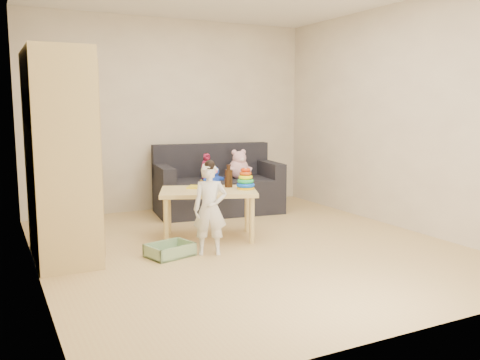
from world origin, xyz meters
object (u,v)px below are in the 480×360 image
sofa (218,196)px  toddler (210,210)px  wardrobe (60,156)px  play_table (209,214)px

sofa → toddler: (-0.87, -1.74, 0.20)m
wardrobe → sofa: 2.58m
wardrobe → play_table: 1.66m
toddler → wardrobe: bearing=-178.7°
sofa → play_table: (-0.65, -1.18, 0.04)m
wardrobe → toddler: wardrobe is taller
wardrobe → toddler: 1.48m
play_table → toddler: bearing=-111.8°
wardrobe → play_table: size_ratio=1.90×
sofa → play_table: size_ratio=1.61×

